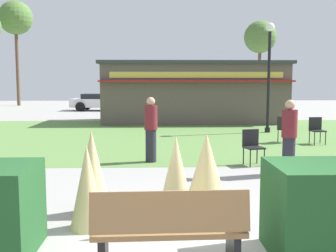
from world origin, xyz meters
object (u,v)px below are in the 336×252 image
(cafe_chair_east, at_px, (317,128))
(parked_car_west_slot, at_px, (101,101))
(lamppost_far, at_px, (269,64))
(person_standing, at_px, (289,137))
(tree_center_bg, at_px, (260,38))
(parked_car_east_slot, at_px, (248,101))
(tree_left_bg, at_px, (16,19))
(parked_car_center_slot, at_px, (175,101))
(park_bench, at_px, (169,230))
(cafe_chair_west, at_px, (252,144))
(person_strolling, at_px, (151,129))
(cafe_chair_center, at_px, (285,127))
(food_kiosk, at_px, (193,92))

(cafe_chair_east, distance_m, parked_car_west_slot, 18.43)
(lamppost_far, relative_size, person_standing, 2.61)
(cafe_chair_east, distance_m, tree_center_bg, 23.89)
(parked_car_east_slot, xyz_separation_m, tree_left_bg, (-18.26, 6.31, 6.61))
(parked_car_east_slot, relative_size, tree_left_bg, 0.49)
(cafe_chair_east, bearing_deg, parked_car_center_slot, 104.03)
(park_bench, distance_m, tree_center_bg, 33.91)
(park_bench, height_order, parked_car_center_slot, parked_car_center_slot)
(park_bench, height_order, cafe_chair_west, park_bench)
(person_strolling, distance_m, tree_center_bg, 28.02)
(person_strolling, height_order, parked_car_center_slot, person_strolling)
(parked_car_west_slot, bearing_deg, parked_car_center_slot, -0.03)
(cafe_chair_center, relative_size, parked_car_center_slot, 0.21)
(lamppost_far, distance_m, food_kiosk, 5.48)
(person_strolling, distance_m, parked_car_west_slot, 19.30)
(cafe_chair_west, bearing_deg, person_standing, -64.33)
(cafe_chair_center, height_order, tree_center_bg, tree_center_bg)
(cafe_chair_east, relative_size, person_strolling, 0.53)
(tree_center_bg, bearing_deg, person_strolling, -109.76)
(food_kiosk, bearing_deg, person_strolling, -100.94)
(cafe_chair_west, distance_m, tree_left_bg, 30.05)
(parked_car_west_slot, height_order, parked_car_center_slot, same)
(food_kiosk, height_order, cafe_chair_east, food_kiosk)
(cafe_chair_west, relative_size, tree_left_bg, 0.10)
(cafe_chair_west, height_order, cafe_chair_center, same)
(parked_car_west_slot, xyz_separation_m, parked_car_center_slot, (5.21, -0.00, 0.00))
(cafe_chair_east, relative_size, parked_car_east_slot, 0.21)
(food_kiosk, bearing_deg, parked_car_west_slot, 125.09)
(food_kiosk, xyz_separation_m, tree_center_bg, (7.24, 15.21, 4.30))
(lamppost_far, xyz_separation_m, parked_car_west_slot, (-8.40, 12.85, -2.12))
(lamppost_far, xyz_separation_m, tree_center_bg, (4.60, 19.86, 3.08))
(cafe_chair_east, bearing_deg, food_kiosk, 113.86)
(park_bench, distance_m, cafe_chair_west, 6.27)
(parked_car_west_slot, height_order, tree_center_bg, tree_center_bg)
(food_kiosk, distance_m, parked_car_west_slot, 10.06)
(person_strolling, relative_size, person_standing, 1.00)
(lamppost_far, distance_m, tree_left_bg, 25.50)
(park_bench, height_order, cafe_chair_east, park_bench)
(parked_car_west_slot, bearing_deg, food_kiosk, -54.91)
(park_bench, distance_m, parked_car_center_slot, 25.26)
(person_standing, height_order, parked_car_west_slot, person_standing)
(parked_car_center_slot, xyz_separation_m, tree_left_bg, (-13.02, 6.31, 6.61))
(food_kiosk, bearing_deg, person_standing, -85.26)
(park_bench, height_order, person_standing, person_standing)
(person_strolling, height_order, parked_car_east_slot, person_strolling)
(parked_car_center_slot, bearing_deg, parked_car_east_slot, -0.04)
(tree_left_bg, bearing_deg, cafe_chair_east, -52.64)
(cafe_chair_east, height_order, parked_car_east_slot, parked_car_east_slot)
(person_strolling, relative_size, tree_center_bg, 0.23)
(parked_car_west_slot, height_order, tree_left_bg, tree_left_bg)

